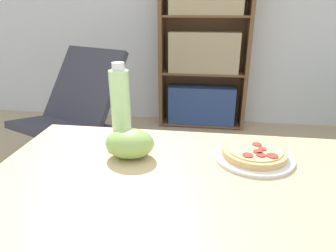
{
  "coord_description": "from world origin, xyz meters",
  "views": [
    {
      "loc": [
        0.17,
        -0.57,
        1.2
      ],
      "look_at": [
        0.05,
        0.34,
        0.82
      ],
      "focal_mm": 32.0,
      "sensor_mm": 36.0,
      "label": 1
    }
  ],
  "objects_px": {
    "pizza_on_plate": "(254,154)",
    "lounge_chair_near": "(73,130)",
    "bookshelf": "(204,50)",
    "drink_bottle": "(120,102)",
    "grape_bunch": "(129,143)"
  },
  "relations": [
    {
      "from": "pizza_on_plate",
      "to": "lounge_chair_near",
      "type": "bearing_deg",
      "value": 134.45
    },
    {
      "from": "grape_bunch",
      "to": "bookshelf",
      "type": "relative_size",
      "value": 0.09
    },
    {
      "from": "lounge_chair_near",
      "to": "bookshelf",
      "type": "relative_size",
      "value": 0.56
    },
    {
      "from": "grape_bunch",
      "to": "lounge_chair_near",
      "type": "distance_m",
      "value": 1.57
    },
    {
      "from": "pizza_on_plate",
      "to": "bookshelf",
      "type": "height_order",
      "value": "bookshelf"
    },
    {
      "from": "pizza_on_plate",
      "to": "bookshelf",
      "type": "relative_size",
      "value": 0.14
    },
    {
      "from": "bookshelf",
      "to": "drink_bottle",
      "type": "bearing_deg",
      "value": -96.6
    },
    {
      "from": "pizza_on_plate",
      "to": "bookshelf",
      "type": "bearing_deg",
      "value": 95.31
    },
    {
      "from": "pizza_on_plate",
      "to": "bookshelf",
      "type": "distance_m",
      "value": 2.21
    },
    {
      "from": "drink_bottle",
      "to": "bookshelf",
      "type": "xyz_separation_m",
      "value": [
        0.24,
        2.08,
        -0.1
      ]
    },
    {
      "from": "pizza_on_plate",
      "to": "drink_bottle",
      "type": "distance_m",
      "value": 0.47
    },
    {
      "from": "grape_bunch",
      "to": "drink_bottle",
      "type": "distance_m",
      "value": 0.19
    },
    {
      "from": "pizza_on_plate",
      "to": "lounge_chair_near",
      "type": "distance_m",
      "value": 1.75
    },
    {
      "from": "lounge_chair_near",
      "to": "drink_bottle",
      "type": "bearing_deg",
      "value": -32.81
    },
    {
      "from": "pizza_on_plate",
      "to": "drink_bottle",
      "type": "relative_size",
      "value": 0.92
    }
  ]
}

